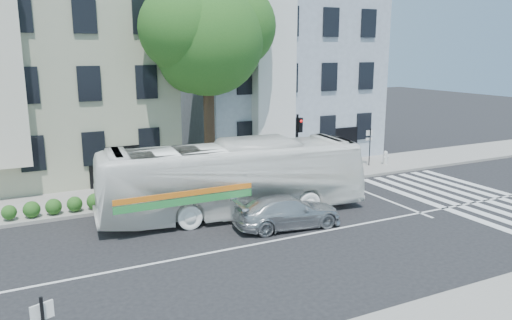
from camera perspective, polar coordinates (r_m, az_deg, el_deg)
ground at (r=19.29m, az=4.16°, el=-8.81°), size 120.00×120.00×0.00m
sidewalk_far at (r=26.11m, az=-4.83°, el=-2.94°), size 80.00×4.00×0.15m
building_left at (r=30.54m, az=-22.57°, el=8.72°), size 12.00×10.00×11.00m
building_right at (r=34.52m, az=1.58°, el=9.97°), size 12.00×10.00×11.00m
street_tree at (r=25.90m, az=-5.65°, el=14.26°), size 7.30×5.90×11.10m
bus at (r=21.43m, az=-2.60°, el=-2.09°), size 3.83×11.76×3.22m
sedan at (r=20.17m, az=3.63°, el=-5.91°), size 2.26×4.58×1.28m
hedge at (r=23.17m, az=-15.84°, el=-4.29°), size 8.54×1.76×0.70m
traffic_signal at (r=26.22m, az=4.84°, el=2.34°), size 0.38×0.51×3.72m
fire_hydrant at (r=31.58m, az=14.57°, el=0.31°), size 0.46×0.27×0.82m
far_sign_pole at (r=30.78m, az=12.85°, el=2.09°), size 0.41×0.19×2.29m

